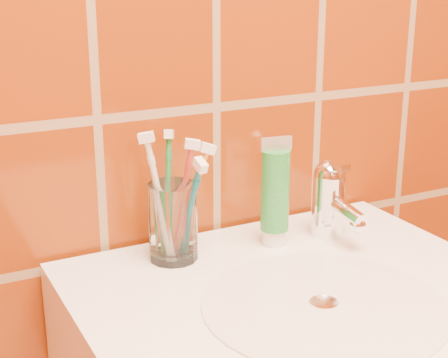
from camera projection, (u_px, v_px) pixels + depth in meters
glass_tumbler at (173, 222)px, 0.95m from camera, size 0.08×0.08×0.11m
toothpaste_tube at (275, 195)px, 0.99m from camera, size 0.05×0.04×0.16m
faucet at (330, 196)px, 1.03m from camera, size 0.05×0.11×0.12m
toothbrush_0 at (189, 211)px, 0.92m from camera, size 0.04×0.15×0.19m
toothbrush_1 at (160, 199)px, 0.93m from camera, size 0.09×0.08×0.20m
toothbrush_2 at (168, 195)px, 0.96m from camera, size 0.10×0.12×0.19m
toothbrush_3 at (190, 201)px, 0.96m from camera, size 0.10×0.09×0.17m
toothbrush_4 at (182, 199)px, 0.95m from camera, size 0.08×0.07×0.18m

